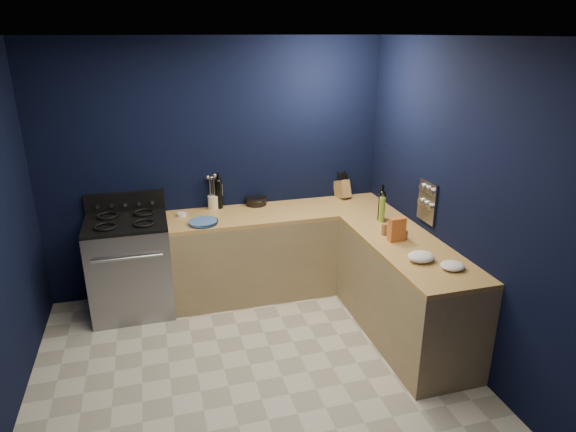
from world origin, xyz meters
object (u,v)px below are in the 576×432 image
object	(u,v)px
utensil_crock	(213,202)
knife_block	(342,189)
gas_range	(131,268)
crouton_bag	(397,229)
plate_stack	(203,222)

from	to	relation	value
utensil_crock	knife_block	bearing A→B (deg)	-0.67
utensil_crock	gas_range	bearing A→B (deg)	-162.71
utensil_crock	crouton_bag	xyz separation A→B (m)	(1.43, -1.29, 0.04)
plate_stack	knife_block	bearing A→B (deg)	14.48
crouton_bag	gas_range	bearing A→B (deg)	152.17
gas_range	plate_stack	xyz separation A→B (m)	(0.71, -0.15, 0.46)
utensil_crock	crouton_bag	size ratio (longest dim) A/B	0.65
plate_stack	utensil_crock	world-z (taller)	utensil_crock
gas_range	utensil_crock	world-z (taller)	utensil_crock
gas_range	plate_stack	distance (m)	0.86
plate_stack	utensil_crock	distance (m)	0.46
plate_stack	crouton_bag	distance (m)	1.81
utensil_crock	crouton_bag	distance (m)	1.93
crouton_bag	knife_block	bearing A→B (deg)	86.49
gas_range	knife_block	world-z (taller)	knife_block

